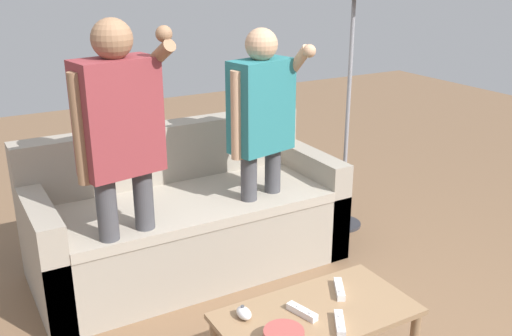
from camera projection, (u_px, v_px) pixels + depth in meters
name	position (u px, v px, depth m)	size (l,w,h in m)	color
couch	(186.00, 220.00, 3.63)	(1.90, 0.84, 0.87)	#9E9384
coffee_table	(316.00, 323.00, 2.52)	(0.87, 0.46, 0.42)	#997551
game_remote_nunchuk	(244.00, 313.00, 2.45)	(0.06, 0.09, 0.05)	white
floor_lamp	(353.00, 10.00, 3.76)	(0.28, 0.28, 1.84)	#2D2D33
player_right	(262.00, 125.00, 3.38)	(0.48, 0.32, 1.50)	#47474C
player_left	(121.00, 140.00, 2.86)	(0.50, 0.31, 1.61)	#47474C
game_remote_wand_near	(340.00, 323.00, 2.39)	(0.12, 0.16, 0.03)	white
game_remote_wand_far	(339.00, 289.00, 2.64)	(0.11, 0.16, 0.03)	white
game_remote_wand_spare	(302.00, 312.00, 2.47)	(0.07, 0.16, 0.03)	white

